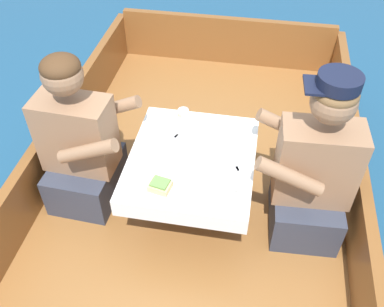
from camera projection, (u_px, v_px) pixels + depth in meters
name	position (u px, v px, depth m)	size (l,w,h in m)	color
ground_plane	(192.00, 233.00, 2.77)	(60.00, 60.00, 0.00)	navy
boat_deck	(192.00, 220.00, 2.67)	(1.89, 3.39, 0.28)	brown
gunwale_port	(43.00, 166.00, 2.57)	(0.06, 3.39, 0.35)	brown
gunwale_starboard	(357.00, 207.00, 2.34)	(0.06, 3.39, 0.35)	brown
bow_coaming	(227.00, 40.00, 3.63)	(1.77, 0.06, 0.40)	brown
cockpit_table	(192.00, 162.00, 2.30)	(0.67, 0.76, 0.42)	#B2B2B7
person_port	(80.00, 147.00, 2.38)	(0.54, 0.46, 0.96)	#333847
person_starboard	(313.00, 173.00, 2.20)	(0.54, 0.46, 1.01)	#333847
plate_sandwich	(160.00, 189.00, 2.10)	(0.18, 0.18, 0.01)	white
plate_bread	(228.00, 136.00, 2.39)	(0.20, 0.20, 0.01)	white
sandwich	(160.00, 185.00, 2.08)	(0.12, 0.11, 0.05)	#E0BC7F
bowl_port_near	(214.00, 161.00, 2.21)	(0.15, 0.15, 0.04)	white
bowl_starboard_near	(170.00, 125.00, 2.43)	(0.13, 0.13, 0.04)	white
bowl_center_far	(193.00, 136.00, 2.36)	(0.13, 0.13, 0.04)	white
bowl_port_far	(152.00, 162.00, 2.21)	(0.12, 0.12, 0.04)	white
coffee_cup_port	(228.00, 190.00, 2.05)	(0.09, 0.06, 0.07)	white
coffee_cup_starboard	(181.00, 151.00, 2.26)	(0.10, 0.07, 0.05)	white
tin_can	(183.00, 114.00, 2.50)	(0.07, 0.07, 0.05)	silver
utensil_knife_port	(152.00, 138.00, 2.37)	(0.13, 0.13, 0.00)	silver
utensil_fork_starboard	(241.00, 176.00, 2.17)	(0.09, 0.16, 0.00)	silver
utensil_spoon_starboard	(148.00, 148.00, 2.32)	(0.16, 0.09, 0.01)	silver
utensil_knife_starboard	(191.00, 187.00, 2.11)	(0.15, 0.09, 0.00)	silver
utensil_fork_port	(171.00, 141.00, 2.36)	(0.09, 0.16, 0.00)	silver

